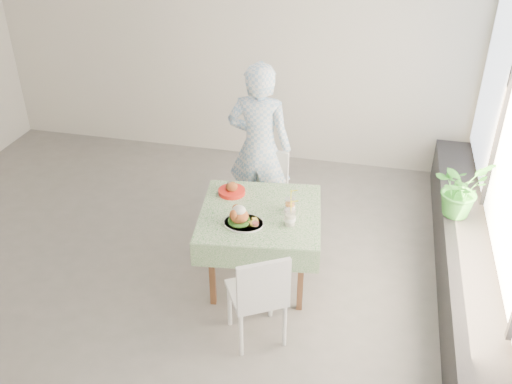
% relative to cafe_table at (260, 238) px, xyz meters
% --- Properties ---
extents(floor, '(6.00, 6.00, 0.00)m').
position_rel_cafe_table_xyz_m(floor, '(-0.98, 0.00, -0.46)').
color(floor, '#64615E').
rests_on(floor, ground).
extents(wall_back, '(6.00, 0.02, 2.80)m').
position_rel_cafe_table_xyz_m(wall_back, '(-0.98, 2.50, 0.94)').
color(wall_back, beige).
rests_on(wall_back, ground).
extents(window_ledge, '(0.40, 4.80, 0.50)m').
position_rel_cafe_table_xyz_m(window_ledge, '(1.82, 0.00, -0.21)').
color(window_ledge, black).
rests_on(window_ledge, ground).
extents(cafe_table, '(1.17, 1.17, 0.74)m').
position_rel_cafe_table_xyz_m(cafe_table, '(0.00, 0.00, 0.00)').
color(cafe_table, brown).
rests_on(cafe_table, ground).
extents(chair_far, '(0.46, 0.46, 0.89)m').
position_rel_cafe_table_xyz_m(chair_far, '(-0.14, 0.75, -0.19)').
color(chair_far, white).
rests_on(chair_far, ground).
extents(chair_near, '(0.57, 0.57, 0.89)m').
position_rel_cafe_table_xyz_m(chair_near, '(0.14, -0.73, -0.19)').
color(chair_near, white).
rests_on(chair_near, ground).
extents(diner, '(0.66, 0.44, 1.79)m').
position_rel_cafe_table_xyz_m(diner, '(-0.22, 0.92, 0.44)').
color(diner, '#87B2D8').
rests_on(diner, ground).
extents(main_dish, '(0.34, 0.34, 0.18)m').
position_rel_cafe_table_xyz_m(main_dish, '(-0.11, -0.22, 0.34)').
color(main_dish, white).
rests_on(main_dish, cafe_table).
extents(juice_cup_orange, '(0.10, 0.10, 0.27)m').
position_rel_cafe_table_xyz_m(juice_cup_orange, '(0.25, 0.06, 0.34)').
color(juice_cup_orange, white).
rests_on(juice_cup_orange, cafe_table).
extents(juice_cup_lemonade, '(0.10, 0.10, 0.29)m').
position_rel_cafe_table_xyz_m(juice_cup_lemonade, '(0.29, -0.13, 0.35)').
color(juice_cup_lemonade, white).
rests_on(juice_cup_lemonade, cafe_table).
extents(second_dish, '(0.25, 0.25, 0.12)m').
position_rel_cafe_table_xyz_m(second_dish, '(-0.33, 0.25, 0.32)').
color(second_dish, red).
rests_on(second_dish, cafe_table).
extents(potted_plant, '(0.66, 0.66, 0.55)m').
position_rel_cafe_table_xyz_m(potted_plant, '(1.73, 0.77, 0.32)').
color(potted_plant, '#31802A').
rests_on(potted_plant, window_ledge).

